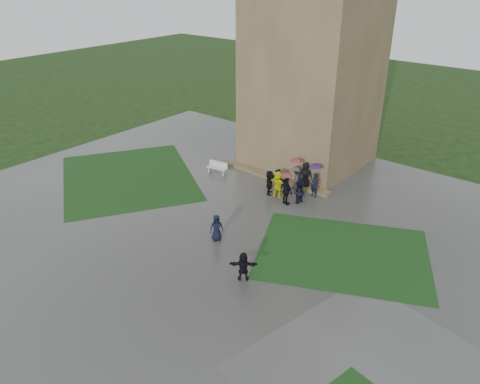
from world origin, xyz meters
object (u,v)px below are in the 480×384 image
Objects in this scene: tower at (315,44)px; pedestrian_mid at (217,228)px; bench at (217,167)px; pedestrian_near at (243,266)px.

tower is 11.55× the size of pedestrian_mid.
bench is 1.06× the size of pedestrian_near.
pedestrian_mid is (2.24, -13.28, -8.20)m from tower.
tower is 11.13× the size of bench.
tower is 18.20m from pedestrian_near.
pedestrian_mid is at bearing -58.67° from bench.
pedestrian_mid reaches higher than pedestrian_near.
tower reaches higher than pedestrian_near.
pedestrian_near is (5.72, -15.20, -8.21)m from tower.
pedestrian_near is (3.48, -1.93, -0.01)m from pedestrian_mid.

